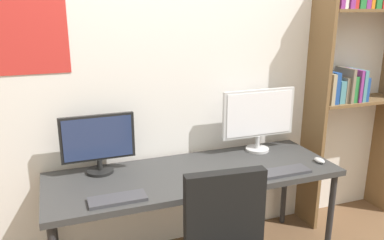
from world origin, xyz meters
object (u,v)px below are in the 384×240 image
desk (195,179)px  monitor_left (98,142)px  monitor_right (259,116)px  keyboard_right (285,171)px  bookshelf (355,65)px  keyboard_left (118,199)px  computer_mouse (319,160)px

desk → monitor_left: 0.69m
monitor_left → monitor_right: 1.20m
keyboard_right → bookshelf: bearing=26.4°
keyboard_left → keyboard_right: size_ratio=0.96×
monitor_right → desk: bearing=-160.5°
monitor_right → computer_mouse: (0.30, -0.37, -0.26)m
desk → keyboard_right: size_ratio=5.70×
monitor_right → computer_mouse: size_ratio=6.15×
desk → bookshelf: size_ratio=0.94×
desk → keyboard_left: bearing=-157.7°
desk → bookshelf: bookshelf is taller
monitor_right → keyboard_right: (-0.04, -0.44, -0.26)m
keyboard_left → keyboard_right: same height
bookshelf → keyboard_left: bearing=-167.3°
monitor_left → computer_mouse: (1.50, -0.37, -0.20)m
desk → monitor_right: size_ratio=3.32×
desk → bookshelf: bearing=8.8°
keyboard_right → computer_mouse: 0.34m
monitor_left → computer_mouse: monitor_left is taller
bookshelf → monitor_right: bookshelf is taller
monitor_right → computer_mouse: bearing=-51.6°
desk → monitor_right: 0.72m
desk → monitor_right: monitor_right is taller
bookshelf → computer_mouse: size_ratio=21.83×
monitor_left → monitor_right: size_ratio=0.82×
computer_mouse → keyboard_left: bearing=-177.2°
monitor_left → desk: bearing=-19.5°
keyboard_left → computer_mouse: computer_mouse is taller
keyboard_left → bookshelf: bearing=12.7°
monitor_left → keyboard_left: 0.49m
bookshelf → monitor_right: 0.95m
bookshelf → keyboard_right: size_ratio=6.08×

